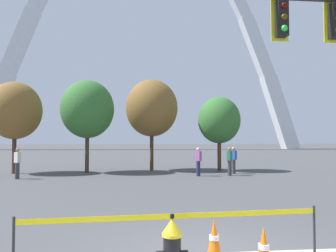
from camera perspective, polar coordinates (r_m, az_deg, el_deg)
The scene contains 13 objects.
fire_hydrant at distance 5.16m, azimuth 0.71°, elevation -20.48°, with size 0.46×0.48×0.99m.
caution_tape_barrier at distance 5.26m, azimuth 1.24°, elevation -17.80°, with size 4.61×0.36×1.00m.
traffic_cone_by_hydrant at distance 5.70m, azimuth 16.07°, elevation -19.75°, with size 0.36×0.36×0.73m.
traffic_cone_mid_sidewalk at distance 6.00m, azimuth 7.91°, elevation -18.89°, with size 0.36×0.36×0.73m.
monument_arch at distance 67.70m, azimuth -4.35°, elevation 15.64°, with size 62.30×2.71×51.57m.
tree_far_left at distance 22.01m, azimuth -24.73°, elevation 2.41°, with size 3.14×3.14×5.50m.
tree_left_mid at distance 21.06m, azimuth -13.62°, elevation 2.80°, with size 3.24×3.24×5.68m.
tree_center_left at distance 21.96m, azimuth -2.80°, elevation 3.06°, with size 3.41×3.41×5.97m.
tree_center_right at distance 21.79m, azimuth 8.74°, elevation 0.98°, with size 2.73×2.73×4.78m.
pedestrian_walking_left at distance 20.22m, azimuth 11.15°, elevation -5.71°, with size 0.36×0.39×1.59m.
pedestrian_standing_center at distance 18.94m, azimuth -24.37°, elevation -5.81°, with size 0.39×0.37×1.59m.
pedestrian_walking_right at distance 18.71m, azimuth 5.20°, elevation -6.03°, with size 0.37×0.39×1.59m.
pedestrian_near_trees at distance 19.17m, azimuth 10.49°, elevation -5.91°, with size 0.37×0.39×1.59m.
Camera 1 is at (-1.29, -5.92, 2.09)m, focal length 35.63 mm.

